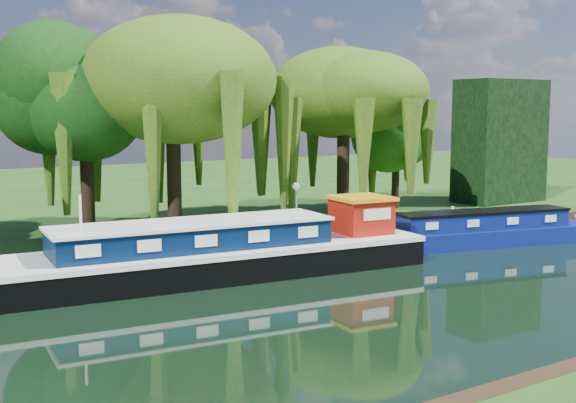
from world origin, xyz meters
TOP-DOWN VIEW (x-y plane):
  - ground at (0.00, 0.00)m, footprint 120.00×120.00m
  - far_bank at (0.00, 34.00)m, footprint 120.00×52.00m
  - dutch_barge at (-5.82, 6.37)m, footprint 17.59×5.62m
  - narrowboat at (7.78, 5.22)m, footprint 12.73×4.87m
  - willow_left at (-4.30, 14.03)m, footprint 8.32×8.32m
  - willow_right at (5.61, 13.47)m, footprint 7.13×7.13m
  - tree_far_mid at (-8.11, 15.55)m, footprint 5.60×5.60m
  - tree_far_right at (11.09, 15.30)m, footprint 4.16×4.16m
  - conifer_hedge at (19.00, 14.00)m, footprint 6.00×3.00m
  - lamppost at (0.50, 10.50)m, footprint 0.36×0.36m
  - mooring_posts at (-0.50, 8.40)m, footprint 19.16×0.16m

SIDE VIEW (x-z plane):
  - ground at x=0.00m, z-range 0.00..0.00m
  - far_bank at x=0.00m, z-range 0.00..0.45m
  - narrowboat at x=7.78m, z-range -0.26..1.57m
  - dutch_barge at x=-5.82m, z-range -0.92..2.73m
  - mooring_posts at x=-0.50m, z-range 0.45..1.45m
  - lamppost at x=0.50m, z-range 1.14..3.70m
  - conifer_hedge at x=19.00m, z-range 0.45..8.45m
  - tree_far_right at x=11.09m, z-range 1.74..8.54m
  - tree_far_mid at x=-8.11m, z-range 2.18..11.35m
  - willow_right at x=5.61m, z-range 2.44..11.13m
  - willow_left at x=-4.30m, z-range 2.71..12.68m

